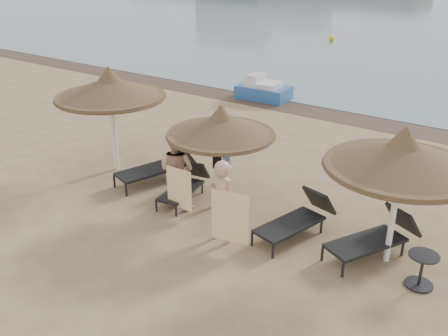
# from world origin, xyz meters

# --- Properties ---
(ground) EXTENTS (160.00, 160.00, 0.00)m
(ground) POSITION_xyz_m (0.00, 0.00, 0.00)
(ground) COLOR tan
(ground) RESTS_ON ground
(wet_sand_strip) EXTENTS (200.00, 1.60, 0.01)m
(wet_sand_strip) POSITION_xyz_m (0.00, 9.40, 0.00)
(wet_sand_strip) COLOR brown
(wet_sand_strip) RESTS_ON ground
(palapa_left) EXTENTS (2.90, 2.90, 2.88)m
(palapa_left) POSITION_xyz_m (-3.24, 1.35, 2.29)
(palapa_left) COLOR white
(palapa_left) RESTS_ON ground
(palapa_center) EXTENTS (2.49, 2.49, 2.47)m
(palapa_center) POSITION_xyz_m (0.30, 1.33, 1.97)
(palapa_center) COLOR white
(palapa_center) RESTS_ON ground
(palapa_right) EXTENTS (2.80, 2.80, 2.78)m
(palapa_right) POSITION_xyz_m (4.31, 1.29, 2.21)
(palapa_right) COLOR white
(palapa_right) RESTS_ON ground
(lounger_far_left) EXTENTS (1.30, 2.24, 0.95)m
(lounger_far_left) POSITION_xyz_m (-1.81, 1.52, 0.43)
(lounger_far_left) COLOR black
(lounger_far_left) RESTS_ON ground
(lounger_near_left) EXTENTS (0.88, 1.81, 0.78)m
(lounger_near_left) POSITION_xyz_m (-0.61, 1.13, 0.35)
(lounger_near_left) COLOR black
(lounger_near_left) RESTS_ON ground
(lounger_near_right) EXTENTS (1.11, 2.07, 0.88)m
(lounger_near_right) POSITION_xyz_m (2.43, 1.17, 0.40)
(lounger_near_right) COLOR black
(lounger_near_right) RESTS_ON ground
(lounger_far_right) EXTENTS (1.50, 2.09, 0.90)m
(lounger_far_right) POSITION_xyz_m (4.04, 1.38, 0.41)
(lounger_far_right) COLOR black
(lounger_far_right) RESTS_ON ground
(side_table) EXTENTS (0.54, 0.54, 0.65)m
(side_table) POSITION_xyz_m (5.06, 0.83, 0.31)
(side_table) COLOR black
(side_table) RESTS_ON ground
(person_left) EXTENTS (1.02, 0.69, 2.15)m
(person_left) POSITION_xyz_m (-0.49, 0.69, 1.07)
(person_left) COLOR tan
(person_left) RESTS_ON ground
(person_right) EXTENTS (1.00, 0.69, 2.10)m
(person_right) POSITION_xyz_m (1.25, 0.07, 1.05)
(person_right) COLOR tan
(person_right) RESTS_ON ground
(towel_left) EXTENTS (0.70, 0.02, 0.99)m
(towel_left) POSITION_xyz_m (-0.14, 0.34, 0.68)
(towel_left) COLOR yellow
(towel_left) RESTS_ON ground
(towel_right) EXTENTS (0.77, 0.20, 1.10)m
(towel_right) POSITION_xyz_m (1.60, -0.18, 0.76)
(towel_right) COLOR yellow
(towel_right) RESTS_ON ground
(bag_patterned) EXTENTS (0.27, 0.13, 0.33)m
(bag_patterned) POSITION_xyz_m (0.30, 1.51, 1.09)
(bag_patterned) COLOR silver
(bag_patterned) RESTS_ON ground
(bag_dark) EXTENTS (0.25, 0.15, 0.33)m
(bag_dark) POSITION_xyz_m (0.30, 1.17, 1.13)
(bag_dark) COLOR black
(bag_dark) RESTS_ON ground
(pedal_boat) EXTENTS (2.14, 1.33, 0.97)m
(pedal_boat) POSITION_xyz_m (-3.62, 9.76, 0.36)
(pedal_boat) COLOR #295A9C
(pedal_boat) RESTS_ON ground
(buoy_left) EXTENTS (0.36, 0.36, 0.36)m
(buoy_left) POSITION_xyz_m (-6.99, 24.06, 0.18)
(buoy_left) COLOR #CFCD12
(buoy_left) RESTS_ON ground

